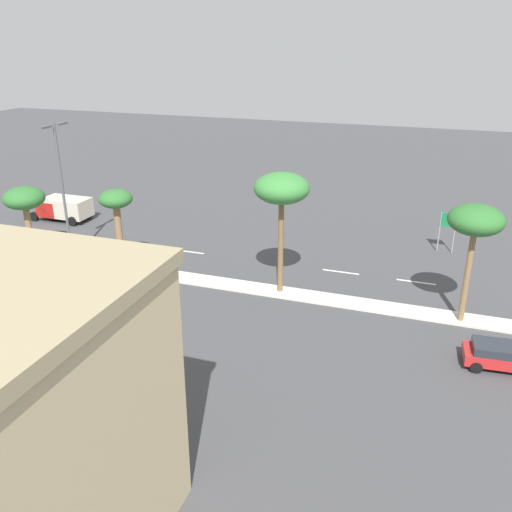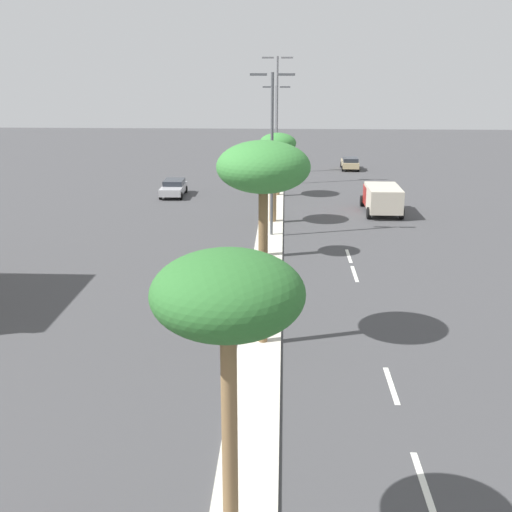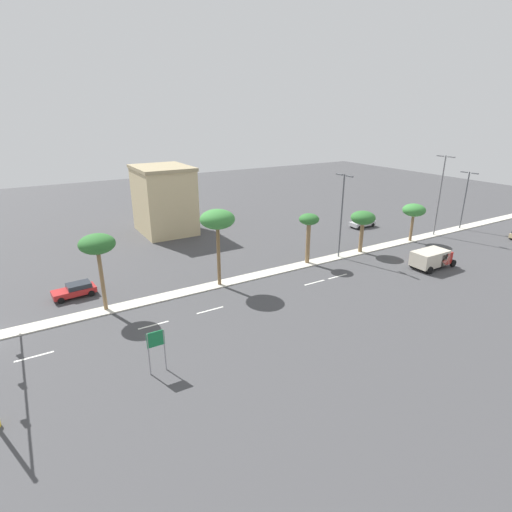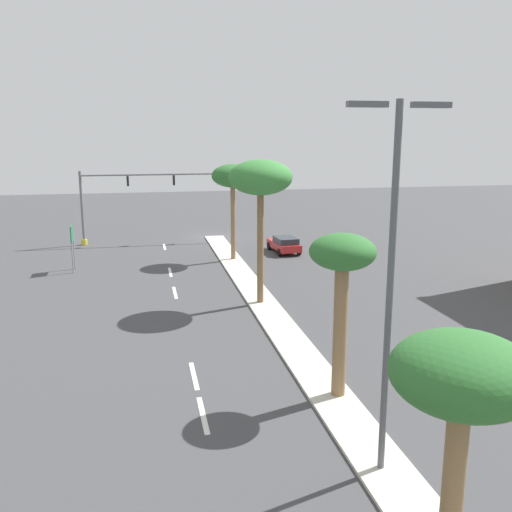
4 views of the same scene
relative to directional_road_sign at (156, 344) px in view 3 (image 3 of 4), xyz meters
name	(u,v)px [view 3 (image 3 of 4)]	position (x,y,z in m)	size (l,w,h in m)	color
ground_plane	(307,264)	(-11.96, 23.12, -2.42)	(160.00, 160.00, 0.00)	#424244
median_curb	(365,250)	(-11.96, 33.10, -2.36)	(1.80, 89.75, 0.12)	beige
lane_stripe_right	(34,357)	(-6.96, -7.78, -2.42)	(0.20, 2.80, 0.01)	silver
lane_stripe_far	(154,325)	(-6.96, 1.79, -2.42)	(0.20, 2.80, 0.01)	silver
lane_stripe_rear	(210,310)	(-6.96, 7.38, -2.42)	(0.20, 2.80, 0.01)	silver
lane_stripe_outboard	(315,283)	(-6.96, 20.25, -2.42)	(0.20, 2.80, 0.01)	silver
lane_stripe_trailing	(338,276)	(-6.96, 23.68, -2.42)	(0.20, 2.80, 0.01)	silver
directional_road_sign	(156,344)	(0.00, 0.00, 0.00)	(0.10, 1.31, 3.41)	gray
commercial_building	(164,200)	(-35.07, 12.72, 2.75)	(9.88, 7.93, 10.31)	#C6B284
palm_tree_left	(97,245)	(-12.17, -1.25, 4.19)	(3.29, 3.29, 7.54)	olive
palm_tree_right	(217,220)	(-11.83, 10.78, 4.98)	(3.69, 3.69, 8.43)	brown
palm_tree_rear	(309,223)	(-12.24, 23.29, 2.88)	(2.47, 2.47, 6.31)	olive
palm_tree_front	(363,219)	(-11.83, 32.03, 2.29)	(3.24, 3.24, 5.63)	olive
palm_tree_near	(414,211)	(-11.61, 41.93, 2.22)	(3.24, 3.24, 5.50)	olive
street_lamp_leading	(342,210)	(-11.85, 28.17, 3.93)	(2.90, 0.24, 10.76)	#515459
street_lamp_inboard	(440,191)	(-11.78, 47.59, 4.56)	(2.90, 0.24, 11.97)	slate
street_lamp_right	(465,195)	(-11.94, 54.46, 3.08)	(2.90, 0.24, 9.10)	#515459
sedan_red_leading	(75,290)	(-16.93, -3.28, -1.68)	(2.21, 4.31, 1.39)	red
sedan_silver_near	(363,222)	(-20.95, 41.66, -1.68)	(2.09, 4.45, 1.38)	#B2B2B7
box_truck	(432,258)	(-3.25, 35.50, -1.15)	(2.77, 5.69, 2.23)	#B21E19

